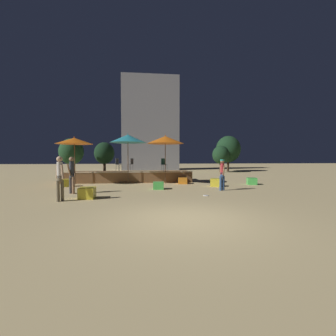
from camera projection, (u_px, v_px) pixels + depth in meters
ground_plane at (185, 219)px, 6.37m from camera, size 120.00×120.00×0.00m
wooden_deck at (129, 176)px, 16.66m from camera, size 9.00×2.55×0.80m
patio_umbrella_0 at (165, 140)px, 15.13m from camera, size 2.49×2.49×3.29m
patio_umbrella_1 at (74, 141)px, 14.58m from camera, size 2.31×2.31×3.12m
patio_umbrella_2 at (128, 139)px, 15.00m from camera, size 2.41×2.41×3.38m
cube_seat_0 at (215, 182)px, 13.69m from camera, size 0.75×0.75×0.48m
cube_seat_1 at (158, 186)px, 12.47m from camera, size 0.62×0.62×0.40m
cube_seat_2 at (252, 181)px, 14.66m from camera, size 0.70×0.70×0.44m
cube_seat_3 at (87, 193)px, 9.59m from camera, size 0.64×0.64×0.48m
cube_seat_4 at (183, 181)px, 15.07m from camera, size 0.65×0.65×0.41m
cube_seat_5 at (68, 183)px, 13.61m from camera, size 0.67×0.67×0.46m
person_0 at (60, 176)px, 8.96m from camera, size 0.45×0.38×1.81m
person_1 at (72, 173)px, 10.84m from camera, size 0.32×0.51×1.79m
person_2 at (222, 173)px, 11.95m from camera, size 0.29×0.51×1.66m
bistro_chair_0 at (131, 163)px, 17.27m from camera, size 0.48×0.47×0.90m
bistro_chair_1 at (118, 163)px, 16.65m from camera, size 0.46×0.46×0.90m
bistro_chair_2 at (164, 163)px, 16.63m from camera, size 0.44×0.44×0.90m
frisbee_disc at (206, 196)px, 10.27m from camera, size 0.24×0.24×0.03m
background_tree_0 at (104, 153)px, 23.33m from camera, size 2.06×2.06×3.36m
background_tree_1 at (228, 149)px, 28.97m from camera, size 3.11×3.11×4.57m
background_tree_2 at (71, 152)px, 21.07m from camera, size 2.23×2.23×3.56m
background_tree_3 at (221, 155)px, 26.98m from camera, size 2.00×2.00×3.21m
distant_building at (150, 124)px, 32.65m from camera, size 8.08×3.06×13.36m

